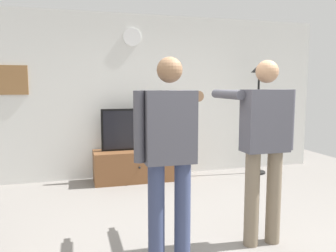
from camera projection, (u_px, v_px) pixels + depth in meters
back_wall at (144, 97)px, 5.76m from camera, size 6.40×0.10×2.70m
tv_stand at (137, 165)px, 5.50m from camera, size 1.36×0.53×0.50m
television at (136, 129)px, 5.47m from camera, size 1.10×0.07×0.67m
wall_clock at (132, 37)px, 5.53m from camera, size 0.29×0.03×0.29m
framed_picture at (5, 80)px, 5.10m from camera, size 0.65×0.04×0.44m
floor_lamp at (258, 96)px, 5.84m from camera, size 0.32×0.32×1.90m
person_standing_nearer_lamp at (169, 149)px, 2.83m from camera, size 0.60×0.78×1.77m
person_standing_nearer_couch at (264, 141)px, 3.22m from camera, size 0.61×0.78×1.77m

